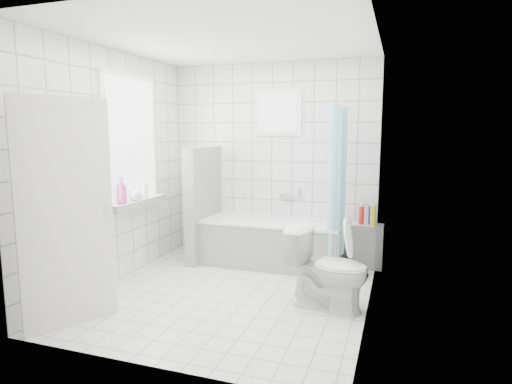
% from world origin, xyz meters
% --- Properties ---
extents(ground, '(3.00, 3.00, 0.00)m').
position_xyz_m(ground, '(0.00, 0.00, 0.00)').
color(ground, white).
rests_on(ground, ground).
extents(ceiling, '(3.00, 3.00, 0.00)m').
position_xyz_m(ceiling, '(0.00, 0.00, 2.60)').
color(ceiling, white).
rests_on(ceiling, ground).
extents(wall_back, '(2.80, 0.02, 2.60)m').
position_xyz_m(wall_back, '(0.00, 1.50, 1.30)').
color(wall_back, white).
rests_on(wall_back, ground).
extents(wall_front, '(2.80, 0.02, 2.60)m').
position_xyz_m(wall_front, '(0.00, -1.50, 1.30)').
color(wall_front, white).
rests_on(wall_front, ground).
extents(wall_left, '(0.02, 3.00, 2.60)m').
position_xyz_m(wall_left, '(-1.40, 0.00, 1.30)').
color(wall_left, white).
rests_on(wall_left, ground).
extents(wall_right, '(0.02, 3.00, 2.60)m').
position_xyz_m(wall_right, '(1.40, 0.00, 1.30)').
color(wall_right, white).
rests_on(wall_right, ground).
extents(window_left, '(0.01, 0.90, 1.40)m').
position_xyz_m(window_left, '(-1.35, 0.30, 1.60)').
color(window_left, white).
rests_on(window_left, wall_left).
extents(window_back, '(0.50, 0.01, 0.50)m').
position_xyz_m(window_back, '(0.10, 1.46, 1.95)').
color(window_back, white).
rests_on(window_back, wall_back).
extents(window_sill, '(0.18, 1.02, 0.08)m').
position_xyz_m(window_sill, '(-1.31, 0.30, 0.86)').
color(window_sill, white).
rests_on(window_sill, wall_left).
extents(door, '(0.43, 0.71, 2.00)m').
position_xyz_m(door, '(-1.05, -1.13, 1.00)').
color(door, silver).
rests_on(door, ground).
extents(bathtub, '(1.76, 0.77, 0.58)m').
position_xyz_m(bathtub, '(0.13, 1.12, 0.29)').
color(bathtub, white).
rests_on(bathtub, ground).
extents(partition_wall, '(0.15, 0.85, 1.50)m').
position_xyz_m(partition_wall, '(-0.82, 1.07, 0.75)').
color(partition_wall, white).
rests_on(partition_wall, ground).
extents(tiled_ledge, '(0.40, 0.24, 0.55)m').
position_xyz_m(tiled_ledge, '(1.29, 1.38, 0.28)').
color(tiled_ledge, white).
rests_on(tiled_ledge, ground).
extents(toilet, '(0.83, 0.56, 0.79)m').
position_xyz_m(toilet, '(1.03, -0.03, 0.40)').
color(toilet, white).
rests_on(toilet, ground).
extents(curtain_rod, '(0.02, 0.80, 0.02)m').
position_xyz_m(curtain_rod, '(0.95, 1.10, 2.00)').
color(curtain_rod, silver).
rests_on(curtain_rod, wall_back).
extents(shower_curtain, '(0.14, 0.48, 1.78)m').
position_xyz_m(shower_curtain, '(0.95, 0.97, 1.10)').
color(shower_curtain, '#4CC1DF').
rests_on(shower_curtain, curtain_rod).
extents(tub_faucet, '(0.18, 0.06, 0.06)m').
position_xyz_m(tub_faucet, '(0.23, 1.46, 0.85)').
color(tub_faucet, silver).
rests_on(tub_faucet, wall_back).
extents(sill_bottles, '(0.16, 0.58, 0.30)m').
position_xyz_m(sill_bottles, '(-1.30, 0.19, 1.02)').
color(sill_bottles, white).
rests_on(sill_bottles, window_sill).
extents(ledge_bottles, '(0.21, 0.18, 0.26)m').
position_xyz_m(ledge_bottles, '(1.30, 1.36, 0.67)').
color(ledge_bottles, '#1720BC').
rests_on(ledge_bottles, tiled_ledge).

